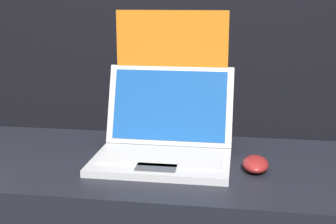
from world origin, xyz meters
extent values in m
cube|color=black|center=(0.00, 1.52, 1.40)|extent=(8.00, 0.05, 2.80)
cube|color=#B7B7BC|center=(-0.02, 0.25, 0.99)|extent=(0.39, 0.25, 0.02)
cube|color=#B7B7B7|center=(-0.02, 0.27, 1.00)|extent=(0.35, 0.18, 0.00)
cube|color=#3F3F42|center=(-0.02, 0.18, 1.00)|extent=(0.11, 0.06, 0.00)
cube|color=#B7B7BC|center=(-0.02, 0.42, 1.12)|extent=(0.39, 0.10, 0.24)
cube|color=#194C99|center=(-0.02, 0.41, 1.12)|extent=(0.35, 0.08, 0.21)
ellipsoid|color=maroon|center=(0.25, 0.25, 1.00)|extent=(0.07, 0.11, 0.04)
cube|color=black|center=(-0.02, 0.47, 0.99)|extent=(0.19, 0.07, 0.02)
cube|color=orange|center=(-0.02, 0.47, 1.21)|extent=(0.35, 0.02, 0.40)
camera|label=1|loc=(0.20, -0.99, 1.45)|focal=50.00mm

